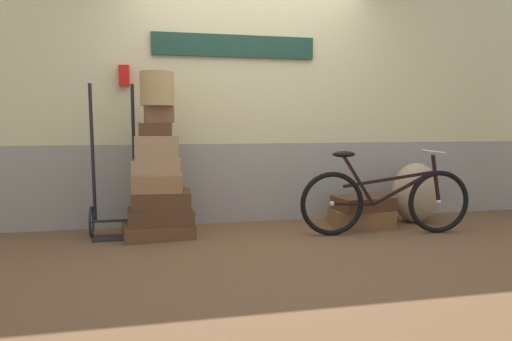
{
  "coord_description": "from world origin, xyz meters",
  "views": [
    {
      "loc": [
        -1.03,
        -4.21,
        1.06
      ],
      "look_at": [
        -0.05,
        0.17,
        0.61
      ],
      "focal_mm": 33.36,
      "sensor_mm": 36.0,
      "label": 1
    }
  ],
  "objects_px": {
    "suitcase_5": "(157,148)",
    "suitcase_8": "(361,217)",
    "burlap_sack": "(416,193)",
    "suitcase_6": "(156,129)",
    "suitcase_2": "(162,200)",
    "suitcase_7": "(159,114)",
    "suitcase_9": "(363,203)",
    "bicycle": "(385,200)",
    "suitcase_3": "(158,183)",
    "wicker_basket": "(157,89)",
    "luggage_trolley": "(115,202)",
    "suitcase_4": "(157,167)",
    "suitcase_0": "(158,230)",
    "suitcase_1": "(160,216)"
  },
  "relations": [
    {
      "from": "suitcase_2",
      "to": "suitcase_5",
      "type": "xyz_separation_m",
      "value": [
        -0.03,
        0.02,
        0.49
      ]
    },
    {
      "from": "suitcase_8",
      "to": "burlap_sack",
      "type": "distance_m",
      "value": 0.69
    },
    {
      "from": "suitcase_2",
      "to": "suitcase_7",
      "type": "bearing_deg",
      "value": 125.96
    },
    {
      "from": "burlap_sack",
      "to": "suitcase_6",
      "type": "bearing_deg",
      "value": -178.91
    },
    {
      "from": "suitcase_2",
      "to": "suitcase_9",
      "type": "distance_m",
      "value": 2.03
    },
    {
      "from": "suitcase_1",
      "to": "suitcase_9",
      "type": "xyz_separation_m",
      "value": [
        2.05,
        0.0,
        0.05
      ]
    },
    {
      "from": "suitcase_4",
      "to": "burlap_sack",
      "type": "xyz_separation_m",
      "value": [
        2.71,
        0.04,
        -0.34
      ]
    },
    {
      "from": "suitcase_1",
      "to": "burlap_sack",
      "type": "relative_size",
      "value": 0.92
    },
    {
      "from": "wicker_basket",
      "to": "suitcase_5",
      "type": "bearing_deg",
      "value": 124.63
    },
    {
      "from": "luggage_trolley",
      "to": "suitcase_5",
      "type": "bearing_deg",
      "value": -12.13
    },
    {
      "from": "suitcase_3",
      "to": "burlap_sack",
      "type": "xyz_separation_m",
      "value": [
        2.71,
        0.09,
        -0.19
      ]
    },
    {
      "from": "luggage_trolley",
      "to": "suitcase_3",
      "type": "bearing_deg",
      "value": -17.17
    },
    {
      "from": "suitcase_5",
      "to": "suitcase_7",
      "type": "height_order",
      "value": "suitcase_7"
    },
    {
      "from": "suitcase_1",
      "to": "suitcase_6",
      "type": "bearing_deg",
      "value": 125.51
    },
    {
      "from": "suitcase_5",
      "to": "luggage_trolley",
      "type": "distance_m",
      "value": 0.66
    },
    {
      "from": "suitcase_9",
      "to": "suitcase_6",
      "type": "bearing_deg",
      "value": 172.94
    },
    {
      "from": "suitcase_3",
      "to": "bicycle",
      "type": "bearing_deg",
      "value": -4.25
    },
    {
      "from": "suitcase_7",
      "to": "wicker_basket",
      "type": "bearing_deg",
      "value": -142.86
    },
    {
      "from": "suitcase_1",
      "to": "suitcase_2",
      "type": "height_order",
      "value": "suitcase_2"
    },
    {
      "from": "suitcase_6",
      "to": "luggage_trolley",
      "type": "relative_size",
      "value": 0.2
    },
    {
      "from": "suitcase_2",
      "to": "suitcase_0",
      "type": "bearing_deg",
      "value": -155.36
    },
    {
      "from": "suitcase_9",
      "to": "suitcase_3",
      "type": "bearing_deg",
      "value": 173.92
    },
    {
      "from": "suitcase_3",
      "to": "suitcase_7",
      "type": "distance_m",
      "value": 0.63
    },
    {
      "from": "luggage_trolley",
      "to": "suitcase_6",
      "type": "bearing_deg",
      "value": -12.71
    },
    {
      "from": "suitcase_9",
      "to": "bicycle",
      "type": "bearing_deg",
      "value": -86.95
    },
    {
      "from": "wicker_basket",
      "to": "bicycle",
      "type": "relative_size",
      "value": 0.18
    },
    {
      "from": "suitcase_4",
      "to": "suitcase_8",
      "type": "xyz_separation_m",
      "value": [
        2.06,
        -0.01,
        -0.57
      ]
    },
    {
      "from": "burlap_sack",
      "to": "bicycle",
      "type": "relative_size",
      "value": 0.38
    },
    {
      "from": "suitcase_5",
      "to": "suitcase_8",
      "type": "height_order",
      "value": "suitcase_5"
    },
    {
      "from": "suitcase_5",
      "to": "suitcase_7",
      "type": "bearing_deg",
      "value": 3.99
    },
    {
      "from": "suitcase_3",
      "to": "suitcase_5",
      "type": "distance_m",
      "value": 0.33
    },
    {
      "from": "suitcase_9",
      "to": "wicker_basket",
      "type": "xyz_separation_m",
      "value": [
        -2.05,
        0.02,
        1.13
      ]
    },
    {
      "from": "suitcase_5",
      "to": "burlap_sack",
      "type": "relative_size",
      "value": 0.6
    },
    {
      "from": "suitcase_4",
      "to": "burlap_sack",
      "type": "bearing_deg",
      "value": 5.93
    },
    {
      "from": "suitcase_5",
      "to": "suitcase_8",
      "type": "relative_size",
      "value": 0.64
    },
    {
      "from": "suitcase_6",
      "to": "suitcase_8",
      "type": "relative_size",
      "value": 0.48
    },
    {
      "from": "luggage_trolley",
      "to": "burlap_sack",
      "type": "relative_size",
      "value": 2.23
    },
    {
      "from": "suitcase_8",
      "to": "burlap_sack",
      "type": "bearing_deg",
      "value": 10.26
    },
    {
      "from": "suitcase_9",
      "to": "bicycle",
      "type": "distance_m",
      "value": 0.37
    },
    {
      "from": "suitcase_0",
      "to": "luggage_trolley",
      "type": "relative_size",
      "value": 0.45
    },
    {
      "from": "suitcase_5",
      "to": "suitcase_9",
      "type": "distance_m",
      "value": 2.14
    },
    {
      "from": "suitcase_3",
      "to": "burlap_sack",
      "type": "bearing_deg",
      "value": 6.93
    },
    {
      "from": "suitcase_4",
      "to": "luggage_trolley",
      "type": "distance_m",
      "value": 0.52
    },
    {
      "from": "suitcase_7",
      "to": "wicker_basket",
      "type": "height_order",
      "value": "wicker_basket"
    },
    {
      "from": "suitcase_3",
      "to": "suitcase_9",
      "type": "relative_size",
      "value": 0.8
    },
    {
      "from": "suitcase_0",
      "to": "suitcase_8",
      "type": "distance_m",
      "value": 2.06
    },
    {
      "from": "suitcase_5",
      "to": "wicker_basket",
      "type": "xyz_separation_m",
      "value": [
        0.01,
        -0.01,
        0.54
      ]
    },
    {
      "from": "suitcase_8",
      "to": "suitcase_9",
      "type": "xyz_separation_m",
      "value": [
        0.0,
        -0.04,
        0.16
      ]
    },
    {
      "from": "suitcase_2",
      "to": "suitcase_4",
      "type": "xyz_separation_m",
      "value": [
        -0.04,
        0.03,
        0.31
      ]
    },
    {
      "from": "suitcase_7",
      "to": "burlap_sack",
      "type": "distance_m",
      "value": 2.81
    }
  ]
}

